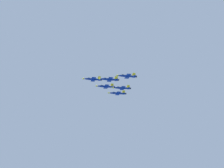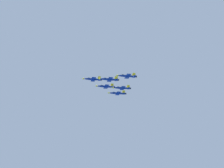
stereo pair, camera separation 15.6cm
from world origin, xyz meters
TOP-DOWN VIEW (x-y plane):
  - jet_lead at (-19.84, 16.43)m, footprint 16.77×10.66m
  - jet_left_wingman at (-29.06, 29.61)m, footprint 17.00×10.83m
  - jet_right_wingman at (-34.33, 9.45)m, footprint 17.27×10.99m
  - jet_left_outer at (-38.28, 42.79)m, footprint 16.45×10.49m
  - jet_right_outer at (-48.83, 2.48)m, footprint 17.07×10.90m
  - jet_slot_rear at (-43.55, 22.63)m, footprint 16.26×10.41m

SIDE VIEW (x-z plane):
  - jet_slot_rear at x=-43.55m, z-range 119.28..122.75m
  - jet_right_outer at x=-48.83m, z-range 121.40..125.04m
  - jet_left_outer at x=-38.28m, z-range 121.77..125.27m
  - jet_left_wingman at x=-29.06m, z-range 122.20..125.82m
  - jet_right_wingman at x=-34.33m, z-range 123.50..127.17m
  - jet_lead at x=-19.84m, z-range 125.57..129.13m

